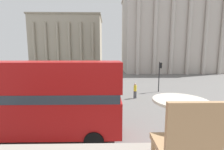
{
  "coord_description": "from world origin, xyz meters",
  "views": [
    {
      "loc": [
        0.89,
        -1.94,
        4.72
      ],
      "look_at": [
        1.24,
        16.05,
        2.32
      ],
      "focal_mm": 24.0,
      "sensor_mm": 36.0,
      "label": 1
    }
  ],
  "objects": [
    {
      "name": "cafe_dining_table",
      "position": [
        1.68,
        -0.35,
        4.03
      ],
      "size": [
        0.6,
        0.6,
        0.73
      ],
      "color": "#2D2D30",
      "rests_on": "cafe_floor_slab"
    },
    {
      "name": "cafe_chair_0",
      "position": [
        1.48,
        -0.88,
        4.01
      ],
      "size": [
        0.4,
        0.4,
        0.91
      ],
      "rotation": [
        0.0,
        0.0,
        -0.08
      ],
      "color": "#A87F56",
      "rests_on": "cafe_floor_slab"
    },
    {
      "name": "pedestrian_olive",
      "position": [
        1.28,
        25.98,
        1.02
      ],
      "size": [
        0.32,
        0.32,
        1.77
      ],
      "rotation": [
        0.0,
        0.0,
        6.27
      ],
      "color": "#282B33",
      "rests_on": "ground_plane"
    },
    {
      "name": "pedestrian_black",
      "position": [
        -7.15,
        25.72,
        1.05
      ],
      "size": [
        0.32,
        0.32,
        1.81
      ],
      "rotation": [
        0.0,
        0.0,
        0.04
      ],
      "color": "#282B33",
      "rests_on": "ground_plane"
    },
    {
      "name": "traffic_light_near",
      "position": [
        1.3,
        11.56,
        2.2
      ],
      "size": [
        0.42,
        0.24,
        3.33
      ],
      "color": "black",
      "rests_on": "ground_plane"
    },
    {
      "name": "traffic_light_mid",
      "position": [
        7.38,
        16.95,
        2.52
      ],
      "size": [
        0.42,
        0.24,
        3.86
      ],
      "color": "black",
      "rests_on": "ground_plane"
    },
    {
      "name": "car_black",
      "position": [
        -6.73,
        21.08,
        0.7
      ],
      "size": [
        4.2,
        1.93,
        1.35
      ],
      "rotation": [
        0.0,
        0.0,
        3.36
      ],
      "color": "black",
      "rests_on": "ground_plane"
    },
    {
      "name": "pedestrian_yellow",
      "position": [
        3.74,
        14.01,
        0.95
      ],
      "size": [
        0.32,
        0.32,
        1.66
      ],
      "rotation": [
        0.0,
        0.0,
        2.74
      ],
      "color": "#282B33",
      "rests_on": "ground_plane"
    },
    {
      "name": "plaza_building_left",
      "position": [
        -14.38,
        56.48,
        9.35
      ],
      "size": [
        24.97,
        14.7,
        18.71
      ],
      "color": "#A39984",
      "rests_on": "ground_plane"
    },
    {
      "name": "double_decker_bus",
      "position": [
        -3.64,
        6.18,
        2.42
      ],
      "size": [
        10.34,
        2.74,
        4.38
      ],
      "rotation": [
        0.0,
        0.0,
        -0.05
      ],
      "color": "black",
      "rests_on": "ground_plane"
    },
    {
      "name": "plaza_building_right",
      "position": [
        18.16,
        42.72,
        11.02
      ],
      "size": [
        26.3,
        16.52,
        22.05
      ],
      "color": "#BCB2A8",
      "rests_on": "ground_plane"
    }
  ]
}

